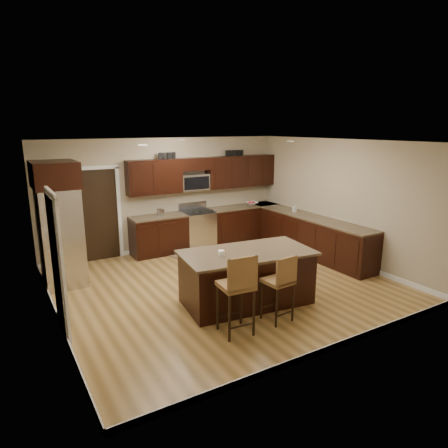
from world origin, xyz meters
TOP-DOWN VIEW (x-y plane):
  - floor at (0.00, 0.00)m, footprint 6.00×6.00m
  - ceiling at (0.00, 0.00)m, footprint 6.00×6.00m
  - wall_back at (0.00, 2.75)m, footprint 6.00×0.00m
  - wall_left at (-3.00, 0.00)m, footprint 0.00×5.50m
  - wall_right at (3.00, 0.00)m, footprint 0.00×5.50m
  - base_cabinets at (1.90, 1.45)m, footprint 4.02×3.96m
  - upper_cabinets at (1.04, 2.58)m, footprint 4.00×0.33m
  - range at (0.68, 2.45)m, footprint 0.76×0.64m
  - microwave at (0.68, 2.60)m, footprint 0.76×0.31m
  - doorway at (-1.65, 2.73)m, footprint 0.85×0.03m
  - pantry_door at (-2.98, -0.30)m, footprint 0.03×0.80m
  - letter_decor at (0.90, 2.58)m, footprint 2.20×0.03m
  - island at (-0.07, -0.87)m, footprint 2.33×1.42m
  - stool_left at (-0.80, -1.72)m, footprint 0.50×0.50m
  - stool_mid at (-0.02, -1.71)m, footprint 0.44×0.44m
  - refrigerator at (-2.62, 1.66)m, footprint 0.79×0.99m
  - floor_mat at (0.23, 1.97)m, footprint 0.95×0.75m
  - fruit_bowl at (2.30, 2.45)m, footprint 0.33×0.33m
  - soap_bottle at (2.70, 1.17)m, footprint 0.08×0.08m
  - canister_tall at (-0.31, 2.45)m, footprint 0.12×0.12m
  - canister_short at (-0.25, 2.45)m, footprint 0.11×0.11m
  - island_jar at (-0.57, -0.87)m, footprint 0.10×0.10m

SIDE VIEW (x-z plane):
  - floor at x=0.00m, z-range 0.00..0.00m
  - floor_mat at x=0.23m, z-range 0.00..0.01m
  - island at x=-0.07m, z-range -0.03..0.89m
  - base_cabinets at x=1.90m, z-range 0.00..0.92m
  - range at x=0.68m, z-range -0.08..1.03m
  - stool_mid at x=-0.02m, z-range 0.13..1.21m
  - stool_left at x=-0.80m, z-range 0.15..1.38m
  - fruit_bowl at x=2.30m, z-range 0.92..1.00m
  - island_jar at x=-0.57m, z-range 0.92..1.02m
  - canister_short at x=-0.25m, z-range 0.92..1.08m
  - soap_bottle at x=2.70m, z-range 0.92..1.09m
  - canister_tall at x=-0.31m, z-range 0.92..1.10m
  - pantry_door at x=-2.98m, z-range 0.00..2.04m
  - doorway at x=-1.65m, z-range 0.00..2.06m
  - refrigerator at x=-2.62m, z-range 0.03..2.38m
  - wall_back at x=0.00m, z-range -1.65..4.35m
  - wall_left at x=-3.00m, z-range -1.40..4.10m
  - wall_right at x=3.00m, z-range -1.40..4.10m
  - microwave at x=0.68m, z-range 1.42..1.82m
  - upper_cabinets at x=1.04m, z-range 1.44..2.24m
  - letter_decor at x=0.90m, z-range 2.22..2.37m
  - ceiling at x=0.00m, z-range 2.70..2.70m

